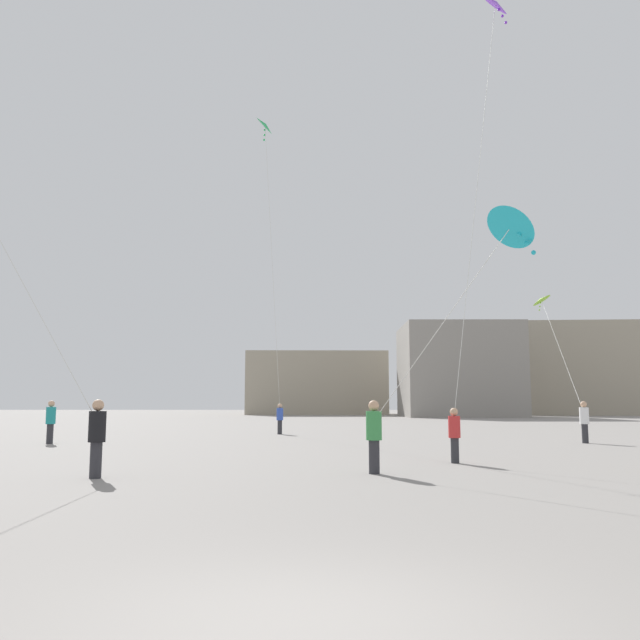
% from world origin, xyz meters
% --- Properties ---
extents(ground_plane, '(300.00, 300.00, 0.00)m').
position_xyz_m(ground_plane, '(0.00, 0.00, 0.00)').
color(ground_plane, gray).
extents(person_in_blue, '(0.37, 0.37, 1.69)m').
position_xyz_m(person_in_blue, '(-2.31, 30.94, 0.93)').
color(person_in_blue, '#2D2D33').
rests_on(person_in_blue, ground_plane).
extents(person_in_green, '(0.39, 0.39, 1.80)m').
position_xyz_m(person_in_green, '(1.39, 10.96, 0.99)').
color(person_in_green, '#2D2D33').
rests_on(person_in_green, ground_plane).
extents(person_in_teal, '(0.40, 0.40, 1.83)m').
position_xyz_m(person_in_teal, '(-11.58, 22.59, 1.00)').
color(person_in_teal, '#2D2D33').
rests_on(person_in_teal, ground_plane).
extents(person_in_white, '(0.39, 0.39, 1.80)m').
position_xyz_m(person_in_white, '(11.47, 23.11, 0.99)').
color(person_in_white, '#2D2D33').
rests_on(person_in_white, ground_plane).
extents(person_in_black, '(0.40, 0.40, 1.82)m').
position_xyz_m(person_in_black, '(-5.17, 9.97, 1.00)').
color(person_in_black, '#2D2D33').
rests_on(person_in_black, ground_plane).
extents(person_in_red, '(0.35, 0.35, 1.59)m').
position_xyz_m(person_in_red, '(3.96, 13.81, 0.87)').
color(person_in_red, '#2D2D33').
rests_on(person_in_red, ground_plane).
extents(kite_violet_diamond, '(2.86, 2.53, 14.72)m').
position_xyz_m(kite_violet_diamond, '(6.12, 15.62, 15.41)').
color(kite_violet_diamond, purple).
extents(kite_cyan_diamond, '(3.51, 3.38, 4.71)m').
position_xyz_m(kite_cyan_diamond, '(4.22, 8.30, 5.53)').
color(kite_cyan_diamond, '#1EB2C6').
extents(kite_lime_diamond, '(3.53, 13.74, 7.46)m').
position_xyz_m(kite_lime_diamond, '(14.19, 35.95, 8.31)').
color(kite_lime_diamond, '#8CD12D').
extents(kite_emerald_diamond, '(1.11, 5.45, 15.01)m').
position_xyz_m(kite_emerald_diamond, '(-2.85, 26.19, 15.68)').
color(kite_emerald_diamond, green).
extents(building_left_hall, '(20.67, 13.19, 9.10)m').
position_xyz_m(building_left_hall, '(-1.00, 92.62, 4.55)').
color(building_left_hall, '#A39984').
rests_on(building_left_hall, ground_plane).
extents(building_centre_hall, '(13.89, 13.47, 11.37)m').
position_xyz_m(building_centre_hall, '(17.00, 76.19, 5.68)').
color(building_centre_hall, gray).
rests_on(building_centre_hall, ground_plane).
extents(building_right_hall, '(17.91, 14.78, 12.94)m').
position_xyz_m(building_right_hall, '(35.00, 89.12, 6.47)').
color(building_right_hall, '#A39984').
rests_on(building_right_hall, ground_plane).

